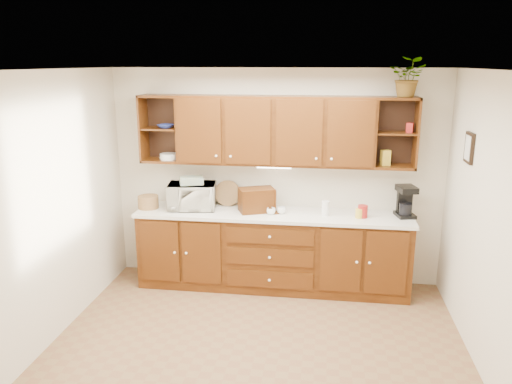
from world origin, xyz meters
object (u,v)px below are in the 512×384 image
(potted_plant, at_px, (409,77))
(microwave, at_px, (192,196))
(bread_box, at_px, (257,200))
(coffee_maker, at_px, (406,202))

(potted_plant, bearing_deg, microwave, -178.34)
(bread_box, distance_m, coffee_maker, 1.72)
(coffee_maker, height_order, potted_plant, potted_plant)
(coffee_maker, bearing_deg, bread_box, 169.08)
(bread_box, xyz_separation_m, coffee_maker, (1.72, 0.06, 0.03))
(bread_box, xyz_separation_m, potted_plant, (1.65, 0.08, 1.42))
(microwave, bearing_deg, bread_box, -9.62)
(microwave, relative_size, coffee_maker, 1.55)
(microwave, bearing_deg, potted_plant, -7.02)
(potted_plant, bearing_deg, bread_box, -177.10)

